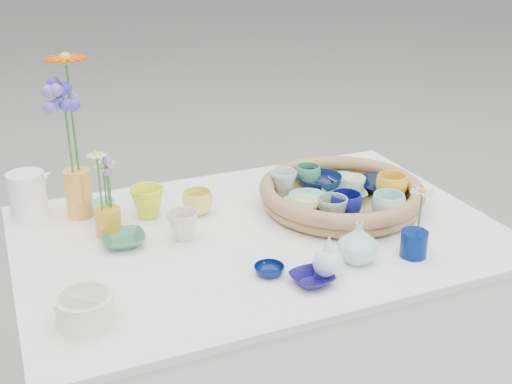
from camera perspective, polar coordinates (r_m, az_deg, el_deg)
name	(u,v)px	position (r m, az deg, el deg)	size (l,w,h in m)	color
wicker_tray	(341,194)	(1.87, 7.58, -0.21)	(0.47, 0.47, 0.08)	brown
tray_ceramic_0	(320,182)	(1.94, 5.68, 0.88)	(0.13, 0.13, 0.04)	#0D1945
tray_ceramic_1	(376,185)	(1.96, 10.60, 0.59)	(0.13, 0.13, 0.03)	black
tray_ceramic_2	(391,187)	(1.90, 11.95, 0.47)	(0.09, 0.09, 0.07)	yellow
tray_ceramic_3	(344,195)	(1.88, 7.83, -0.25)	(0.12, 0.12, 0.03)	#599972
tray_ceramic_4	(332,211)	(1.72, 6.79, -1.67)	(0.08, 0.08, 0.08)	gray
tray_ceramic_5	(307,200)	(1.83, 4.59, -0.75)	(0.11, 0.11, 0.03)	#95EBDF
tray_ceramic_6	(283,183)	(1.89, 2.45, 0.82)	(0.08, 0.08, 0.07)	#AFC5C1
tray_ceramic_7	(354,187)	(1.89, 8.67, 0.44)	(0.07, 0.07, 0.06)	#FBE4CD
tray_ceramic_8	(342,180)	(2.00, 7.70, 1.10)	(0.09, 0.09, 0.02)	#84AACE
tray_ceramic_9	(346,205)	(1.76, 7.97, -1.18)	(0.09, 0.09, 0.07)	navy
tray_ceramic_10	(299,208)	(1.78, 3.85, -1.40)	(0.11, 0.11, 0.03)	#FFF68C
tray_ceramic_11	(388,206)	(1.77, 11.67, -1.26)	(0.09, 0.09, 0.07)	#9EE2D7
tray_ceramic_12	(308,175)	(1.97, 4.65, 1.51)	(0.08, 0.08, 0.06)	#419C63
loose_ceramic_0	(147,202)	(1.81, -9.63, -0.88)	(0.09, 0.09, 0.09)	yellow
loose_ceramic_1	(198,202)	(1.82, -5.21, -0.93)	(0.09, 0.09, 0.07)	#E4D951
loose_ceramic_2	(123,240)	(1.68, -11.70, -4.18)	(0.11, 0.11, 0.03)	#2E6F4D
loose_ceramic_3	(183,225)	(1.68, -6.52, -2.97)	(0.08, 0.08, 0.08)	beige
loose_ceramic_4	(269,270)	(1.52, 1.18, -6.96)	(0.07, 0.07, 0.02)	#021248
loose_ceramic_5	(104,210)	(1.82, -13.34, -1.57)	(0.07, 0.07, 0.06)	#94E7D5
loose_ceramic_6	(312,279)	(1.49, 5.00, -7.70)	(0.10, 0.10, 0.02)	#120B51
fluted_bowl	(85,309)	(1.39, -14.93, -10.01)	(0.12, 0.12, 0.06)	silver
bud_vase_paleblue	(328,255)	(1.50, 6.45, -5.62)	(0.07, 0.07, 0.11)	silver
bud_vase_seafoam	(358,242)	(1.57, 9.08, -4.44)	(0.10, 0.10, 0.10)	#A3DACE
bud_vase_cobalt	(414,244)	(1.63, 13.85, -4.49)	(0.07, 0.07, 0.07)	#001559
single_daisy	(420,211)	(1.61, 14.38, -1.69)	(0.07, 0.07, 0.12)	silver
tall_vase_yellow	(79,193)	(1.85, -15.48, -0.11)	(0.07, 0.07, 0.14)	gold
gerbera	(72,116)	(1.78, -16.01, 6.50)	(0.13, 0.13, 0.33)	#EE4000
hydrangea	(68,135)	(1.77, -16.34, 4.89)	(0.09, 0.09, 0.30)	#4534B8
white_pitcher	(28,196)	(1.88, -19.62, -0.34)	(0.14, 0.10, 0.13)	white
daisy_cup	(108,222)	(1.73, -12.99, -2.59)	(0.07, 0.07, 0.07)	gold
daisy_posy	(106,181)	(1.69, -13.23, 1.00)	(0.08, 0.08, 0.15)	beige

